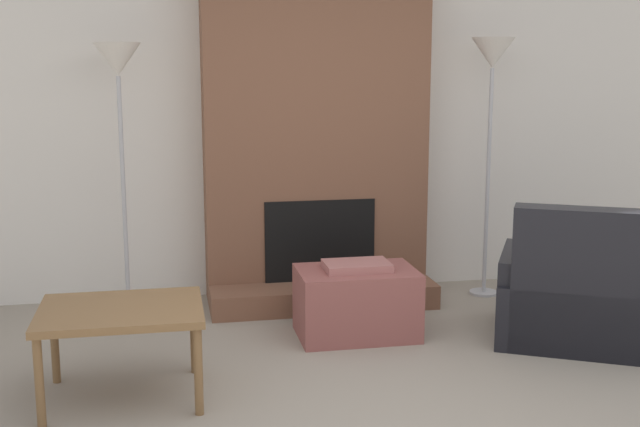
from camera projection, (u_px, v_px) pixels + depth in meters
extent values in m
cube|color=silver|center=(310.00, 122.00, 6.05)|extent=(7.28, 0.06, 2.60)
cube|color=brown|center=(315.00, 124.00, 5.85)|extent=(1.63, 0.36, 2.60)
cube|color=brown|center=(325.00, 298.00, 5.73)|extent=(1.63, 0.34, 0.17)
cube|color=black|center=(320.00, 241.00, 5.82)|extent=(0.81, 0.02, 0.59)
cube|color=#8C4C47|center=(357.00, 303.00, 5.16)|extent=(0.76, 0.50, 0.44)
cube|color=#A56660|center=(357.00, 266.00, 5.11)|extent=(0.42, 0.28, 0.05)
cube|color=black|center=(579.00, 308.00, 5.10)|extent=(1.25, 1.18, 0.40)
cube|color=black|center=(582.00, 283.00, 4.76)|extent=(0.82, 0.56, 0.90)
cube|color=black|center=(514.00, 292.00, 5.20)|extent=(0.49, 0.72, 0.55)
cube|color=brown|center=(121.00, 311.00, 4.14)|extent=(0.84, 0.65, 0.04)
cylinder|color=brown|center=(39.00, 383.00, 3.84)|extent=(0.04, 0.04, 0.46)
cylinder|color=brown|center=(198.00, 371.00, 3.99)|extent=(0.04, 0.04, 0.46)
cylinder|color=brown|center=(55.00, 343.00, 4.39)|extent=(0.04, 0.04, 0.46)
cylinder|color=brown|center=(194.00, 334.00, 4.53)|extent=(0.04, 0.04, 0.46)
cylinder|color=#ADADB2|center=(129.00, 313.00, 5.64)|extent=(0.21, 0.21, 0.02)
cylinder|color=#ADADB2|center=(124.00, 197.00, 5.49)|extent=(0.03, 0.03, 1.63)
cone|color=silver|center=(117.00, 59.00, 5.32)|extent=(0.31, 0.31, 0.22)
cylinder|color=#ADADB2|center=(483.00, 292.00, 6.14)|extent=(0.21, 0.21, 0.02)
cylinder|color=#ADADB2|center=(488.00, 183.00, 5.98)|extent=(0.03, 0.03, 1.68)
cone|color=silver|center=(493.00, 53.00, 5.80)|extent=(0.31, 0.31, 0.22)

